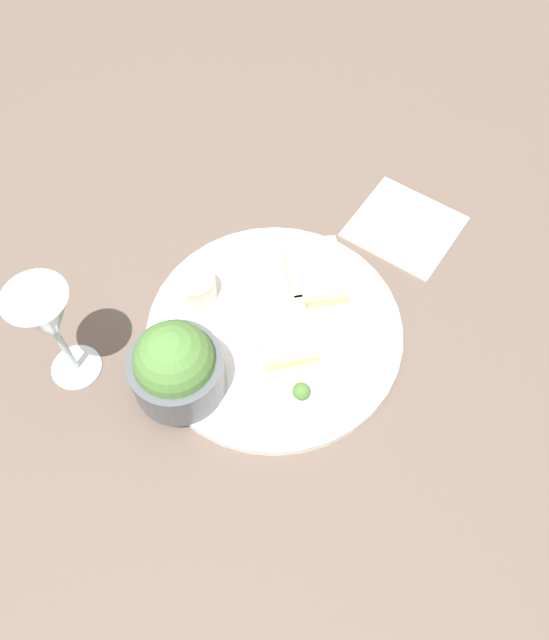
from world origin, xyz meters
The scene contains 9 objects.
ground_plane centered at (0.00, 0.00, 0.00)m, with size 4.00×4.00×0.00m, color brown.
dinner_plate centered at (0.00, 0.00, 0.01)m, with size 0.32×0.32×0.01m.
salad_bowl centered at (-0.02, -0.13, 0.06)m, with size 0.11×0.11×0.11m.
sauce_ramekin centered at (-0.11, -0.04, 0.03)m, with size 0.05×0.05×0.04m.
cheese_toast_near centered at (-0.02, 0.09, 0.03)m, with size 0.12×0.12×0.03m.
cheese_toast_far centered at (0.02, 0.00, 0.03)m, with size 0.11×0.10×0.03m.
wine_glass centered at (-0.14, -0.21, 0.12)m, with size 0.07×0.07×0.16m.
garnish centered at (0.09, -0.04, 0.02)m, with size 0.02×0.02×0.02m.
napkin centered at (0.01, 0.25, 0.00)m, with size 0.16×0.15×0.01m.
Camera 1 is at (0.27, -0.27, 0.69)m, focal length 35.00 mm.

